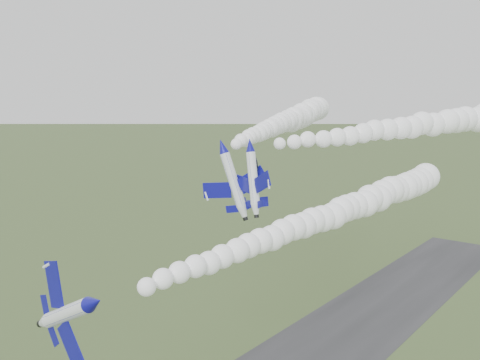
% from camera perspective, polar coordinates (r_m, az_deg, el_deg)
% --- Properties ---
extents(jet_lead, '(5.02, 12.62, 9.38)m').
position_cam_1_polar(jet_lead, '(48.61, -15.35, -12.52)').
color(jet_lead, white).
extents(smoke_trail_jet_lead, '(9.91, 63.45, 4.66)m').
position_cam_1_polar(smoke_trail_jet_lead, '(71.56, 9.25, -3.82)').
color(smoke_trail_jet_lead, white).
extents(jet_pair_left, '(10.26, 12.59, 4.20)m').
position_cam_1_polar(jet_pair_left, '(79.78, -1.94, 3.64)').
color(jet_pair_left, white).
extents(smoke_trail_jet_pair_left, '(24.62, 64.32, 5.98)m').
position_cam_1_polar(smoke_trail_jet_pair_left, '(113.09, 4.92, 6.18)').
color(smoke_trail_jet_pair_left, white).
extents(jet_pair_right, '(9.40, 10.96, 3.21)m').
position_cam_1_polar(jet_pair_right, '(76.76, 1.01, 3.76)').
color(jet_pair_right, white).
extents(smoke_trail_jet_pair_right, '(35.44, 71.32, 5.93)m').
position_cam_1_polar(smoke_trail_jet_pair_right, '(101.16, 21.57, 5.84)').
color(smoke_trail_jet_pair_right, white).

